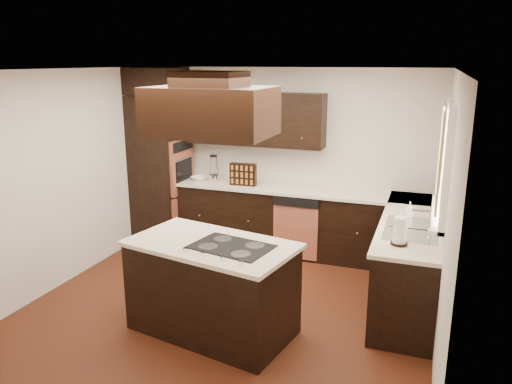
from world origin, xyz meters
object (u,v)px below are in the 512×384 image
(range_hood, at_px, (211,111))
(spice_rack, at_px, (243,174))
(island, at_px, (212,289))
(oven_column, at_px, (161,169))

(range_hood, height_order, spice_rack, range_hood)
(island, bearing_deg, spice_rack, 114.62)
(oven_column, height_order, island, oven_column)
(range_hood, bearing_deg, spice_rack, 104.56)
(island, xyz_separation_m, range_hood, (0.06, -0.06, 1.72))
(oven_column, distance_m, spice_rack, 1.29)
(oven_column, relative_size, spice_rack, 5.77)
(spice_rack, bearing_deg, island, -81.24)
(spice_rack, bearing_deg, range_hood, -80.19)
(range_hood, xyz_separation_m, spice_rack, (-0.59, 2.25, -1.09))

